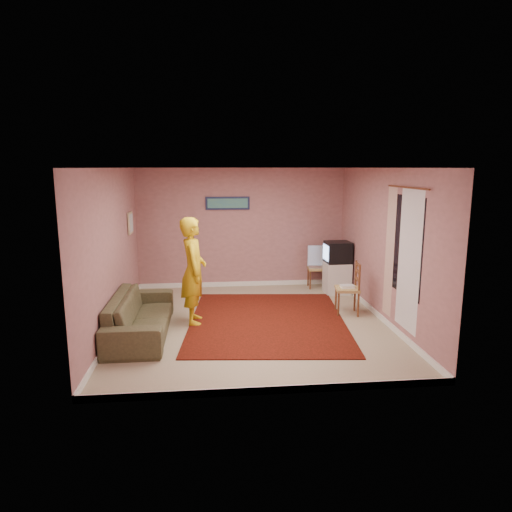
{
  "coord_description": "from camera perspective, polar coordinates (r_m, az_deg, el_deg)",
  "views": [
    {
      "loc": [
        -0.67,
        -7.37,
        2.61
      ],
      "look_at": [
        0.13,
        0.6,
        1.05
      ],
      "focal_mm": 32.0,
      "sensor_mm": 36.0,
      "label": 1
    }
  ],
  "objects": [
    {
      "name": "chair_a",
      "position": [
        10.06,
        7.67,
        -0.93
      ],
      "size": [
        0.42,
        0.41,
        0.48
      ],
      "rotation": [
        0.0,
        0.0,
        -0.07
      ],
      "color": "tan",
      "rests_on": "ground"
    },
    {
      "name": "wall_left",
      "position": [
        7.65,
        -17.53,
        0.67
      ],
      "size": [
        0.02,
        5.0,
        2.6
      ],
      "primitive_type": "cube",
      "color": "#AB7072",
      "rests_on": "ground"
    },
    {
      "name": "dvd_player",
      "position": [
        10.08,
        7.66,
        -1.24
      ],
      "size": [
        0.43,
        0.34,
        0.07
      ],
      "primitive_type": "cube",
      "rotation": [
        0.0,
        0.0,
        -0.19
      ],
      "color": "#B0B1B5",
      "rests_on": "chair_a"
    },
    {
      "name": "tv_cabinet",
      "position": [
        9.74,
        10.08,
        -2.69
      ],
      "size": [
        0.51,
        0.47,
        0.65
      ],
      "primitive_type": "cube",
      "color": "silver",
      "rests_on": "ground"
    },
    {
      "name": "baseboard_left",
      "position": [
        7.96,
        -16.93,
        -8.21
      ],
      "size": [
        0.02,
        5.0,
        0.1
      ],
      "primitive_type": "cube",
      "color": "white",
      "rests_on": "ground"
    },
    {
      "name": "sofa",
      "position": [
        7.47,
        -14.23,
        -7.16
      ],
      "size": [
        0.86,
        2.19,
        0.64
      ],
      "primitive_type": "imported",
      "rotation": [
        0.0,
        0.0,
        1.57
      ],
      "color": "brown",
      "rests_on": "ground"
    },
    {
      "name": "curtain_floral",
      "position": [
        7.72,
        16.36,
        0.44
      ],
      "size": [
        0.01,
        0.35,
        2.1
      ],
      "primitive_type": "cube",
      "color": "beige",
      "rests_on": "wall_right"
    },
    {
      "name": "area_rug",
      "position": [
        7.95,
        1.43,
        -8.05
      ],
      "size": [
        2.92,
        3.51,
        0.02
      ],
      "primitive_type": "cube",
      "rotation": [
        0.0,
        0.0,
        -0.09
      ],
      "color": "black",
      "rests_on": "ground"
    },
    {
      "name": "baseboard_back",
      "position": [
        10.21,
        -1.77,
        -3.48
      ],
      "size": [
        4.5,
        0.02,
        0.1
      ],
      "primitive_type": "cube",
      "color": "white",
      "rests_on": "ground"
    },
    {
      "name": "blue_throw",
      "position": [
        10.03,
        7.7,
        0.04
      ],
      "size": [
        0.43,
        0.05,
        0.45
      ],
      "primitive_type": "cube",
      "color": "#8DB2E7",
      "rests_on": "chair_a"
    },
    {
      "name": "baseboard_right",
      "position": [
        8.33,
        15.17,
        -7.25
      ],
      "size": [
        0.02,
        5.0,
        0.1
      ],
      "primitive_type": "cube",
      "color": "white",
      "rests_on": "ground"
    },
    {
      "name": "curtain_sheer",
      "position": [
        7.09,
        18.57,
        -0.6
      ],
      "size": [
        0.01,
        0.75,
        2.1
      ],
      "primitive_type": "cube",
      "color": "silver",
      "rests_on": "wall_right"
    },
    {
      "name": "curtain_rod",
      "position": [
        7.09,
        18.38,
        8.15
      ],
      "size": [
        0.02,
        1.4,
        0.02
      ],
      "primitive_type": "cylinder",
      "rotation": [
        1.57,
        0.0,
        0.0
      ],
      "color": "brown",
      "rests_on": "wall_right"
    },
    {
      "name": "person",
      "position": [
        7.71,
        -7.84,
        -1.85
      ],
      "size": [
        0.46,
        0.68,
        1.81
      ],
      "primitive_type": "imported",
      "rotation": [
        0.0,
        0.0,
        1.61
      ],
      "color": "gold",
      "rests_on": "ground"
    },
    {
      "name": "ground",
      "position": [
        7.85,
        -0.49,
        -8.37
      ],
      "size": [
        5.0,
        5.0,
        0.0
      ],
      "primitive_type": "plane",
      "color": "tan",
      "rests_on": "ground"
    },
    {
      "name": "crt_tv",
      "position": [
        9.62,
        10.16,
        0.47
      ],
      "size": [
        0.53,
        0.47,
        0.44
      ],
      "rotation": [
        0.0,
        0.0,
        0.03
      ],
      "color": "black",
      "rests_on": "tv_cabinet"
    },
    {
      "name": "wall_back",
      "position": [
        9.98,
        -1.81,
        3.49
      ],
      "size": [
        4.5,
        0.02,
        2.6
      ],
      "primitive_type": "cube",
      "color": "#AB7072",
      "rests_on": "ground"
    },
    {
      "name": "picture_left",
      "position": [
        9.17,
        -15.42,
        4.0
      ],
      "size": [
        0.04,
        0.38,
        0.42
      ],
      "color": "tan",
      "rests_on": "wall_left"
    },
    {
      "name": "picture_back",
      "position": [
        9.88,
        -3.57,
        6.61
      ],
      "size": [
        0.95,
        0.04,
        0.28
      ],
      "color": "#161B3D",
      "rests_on": "wall_back"
    },
    {
      "name": "ceiling",
      "position": [
        7.4,
        -0.52,
        10.97
      ],
      "size": [
        4.5,
        5.0,
        0.02
      ],
      "primitive_type": "cube",
      "color": "white",
      "rests_on": "wall_back"
    },
    {
      "name": "baseboard_front",
      "position": [
        5.55,
        1.96,
        -16.4
      ],
      "size": [
        4.5,
        0.02,
        0.1
      ],
      "primitive_type": "cube",
      "color": "white",
      "rests_on": "ground"
    },
    {
      "name": "game_console",
      "position": [
        8.36,
        11.36,
        -3.74
      ],
      "size": [
        0.24,
        0.18,
        0.05
      ],
      "primitive_type": "cube",
      "rotation": [
        0.0,
        0.0,
        0.02
      ],
      "color": "white",
      "rests_on": "chair_b"
    },
    {
      "name": "chair_b",
      "position": [
        8.34,
        11.37,
        -3.28
      ],
      "size": [
        0.47,
        0.48,
        0.52
      ],
      "rotation": [
        0.0,
        0.0,
        -1.71
      ],
      "color": "tan",
      "rests_on": "ground"
    },
    {
      "name": "wall_right",
      "position": [
        8.04,
        15.68,
        1.25
      ],
      "size": [
        0.02,
        5.0,
        2.6
      ],
      "primitive_type": "cube",
      "color": "#AB7072",
      "rests_on": "ground"
    },
    {
      "name": "window",
      "position": [
        7.19,
        18.28,
        1.21
      ],
      "size": [
        0.01,
        1.1,
        1.5
      ],
      "primitive_type": "cube",
      "color": "black",
      "rests_on": "wall_right"
    },
    {
      "name": "wall_front",
      "position": [
        5.09,
        2.07,
        -3.87
      ],
      "size": [
        4.5,
        0.02,
        2.6
      ],
      "primitive_type": "cube",
      "color": "#AB7072",
      "rests_on": "ground"
    }
  ]
}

